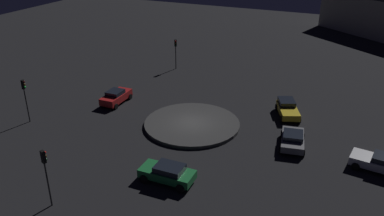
% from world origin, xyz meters
% --- Properties ---
extents(ground_plane, '(117.58, 117.58, 0.00)m').
position_xyz_m(ground_plane, '(0.00, 0.00, 0.00)').
color(ground_plane, black).
extents(roundabout_island, '(9.19, 9.19, 0.32)m').
position_xyz_m(roundabout_island, '(0.00, 0.00, 0.16)').
color(roundabout_island, '#383838').
rests_on(roundabout_island, ground_plane).
extents(car_red, '(3.99, 1.98, 1.46)m').
position_xyz_m(car_red, '(-1.51, -9.69, 0.75)').
color(car_red, red).
rests_on(car_red, ground_plane).
extents(car_yellow, '(4.25, 3.15, 1.41)m').
position_xyz_m(car_yellow, '(-5.99, 7.90, 0.75)').
color(car_yellow, gold).
rests_on(car_yellow, ground_plane).
extents(car_grey, '(4.26, 2.70, 1.32)m').
position_xyz_m(car_grey, '(0.02, 9.60, 0.70)').
color(car_grey, slate).
rests_on(car_grey, ground_plane).
extents(car_green, '(2.07, 4.17, 1.42)m').
position_xyz_m(car_green, '(9.10, 2.08, 0.76)').
color(car_green, '#1E7238').
rests_on(car_green, ground_plane).
extents(car_silver, '(2.57, 4.46, 1.37)m').
position_xyz_m(car_silver, '(0.99, 16.60, 0.72)').
color(car_silver, silver).
rests_on(car_silver, ground_plane).
extents(traffic_light_southwest, '(0.40, 0.37, 4.00)m').
position_xyz_m(traffic_light_southwest, '(-14.24, -8.75, 2.85)').
color(traffic_light_southwest, '#2D2D2D').
rests_on(traffic_light_southwest, ground_plane).
extents(traffic_light_south, '(0.36, 0.39, 4.37)m').
position_xyz_m(traffic_light_south, '(5.77, -14.88, 3.10)').
color(traffic_light_south, '#2D2D2D').
rests_on(traffic_light_south, ground_plane).
extents(traffic_light_east, '(0.38, 0.35, 4.37)m').
position_xyz_m(traffic_light_east, '(14.88, -3.92, 3.10)').
color(traffic_light_east, '#2D2D2D').
rests_on(traffic_light_east, ground_plane).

